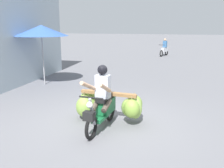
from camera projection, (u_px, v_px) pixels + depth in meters
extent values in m
plane|color=slate|center=(107.00, 121.00, 6.54)|extent=(120.00, 120.00, 0.00)
torus|color=black|center=(91.00, 127.00, 5.49)|extent=(0.13, 0.57, 0.56)
torus|color=black|center=(110.00, 110.00, 6.58)|extent=(0.13, 0.57, 0.56)
cube|color=#196638|center=(100.00, 118.00, 5.93)|extent=(0.29, 0.58, 0.08)
cube|color=#196638|center=(106.00, 106.00, 6.25)|extent=(0.34, 0.66, 0.36)
cube|color=black|center=(105.00, 98.00, 6.13)|extent=(0.32, 0.62, 0.10)
cylinder|color=gray|center=(92.00, 112.00, 5.46)|extent=(0.10, 0.29, 0.69)
cylinder|color=black|center=(91.00, 98.00, 5.34)|extent=(0.56, 0.09, 0.04)
sphere|color=silver|center=(90.00, 105.00, 5.30)|extent=(0.14, 0.14, 0.14)
cube|color=black|center=(89.00, 116.00, 5.32)|extent=(0.25, 0.18, 0.20)
cube|color=#196638|center=(91.00, 115.00, 5.42)|extent=(0.13, 0.29, 0.04)
cube|color=olive|center=(108.00, 94.00, 6.33)|extent=(1.50, 0.25, 0.08)
cube|color=olive|center=(111.00, 93.00, 6.50)|extent=(1.35, 0.21, 0.06)
ellipsoid|color=#83A645|center=(84.00, 107.00, 6.57)|extent=(0.59, 0.56, 0.55)
cylinder|color=#998459|center=(84.00, 95.00, 6.49)|extent=(0.02, 0.02, 0.18)
ellipsoid|color=#85A948|center=(86.00, 102.00, 6.73)|extent=(0.38, 0.34, 0.56)
cylinder|color=#998459|center=(85.00, 91.00, 6.66)|extent=(0.02, 0.02, 0.09)
ellipsoid|color=#89AC4B|center=(91.00, 102.00, 6.88)|extent=(0.49, 0.45, 0.63)
cylinder|color=#998459|center=(91.00, 90.00, 6.80)|extent=(0.02, 0.02, 0.10)
ellipsoid|color=#8BAE4D|center=(128.00, 108.00, 6.24)|extent=(0.44, 0.42, 0.46)
cylinder|color=#998459|center=(128.00, 98.00, 6.18)|extent=(0.02, 0.02, 0.13)
ellipsoid|color=#8BAF4E|center=(135.00, 109.00, 6.26)|extent=(0.39, 0.37, 0.54)
cylinder|color=#998459|center=(136.00, 97.00, 6.19)|extent=(0.02, 0.02, 0.12)
ellipsoid|color=olive|center=(132.00, 109.00, 6.10)|extent=(0.48, 0.45, 0.47)
cylinder|color=#998459|center=(132.00, 99.00, 6.04)|extent=(0.02, 0.02, 0.11)
ellipsoid|color=#7DA040|center=(135.00, 104.00, 6.44)|extent=(0.48, 0.45, 0.46)
cylinder|color=#998459|center=(135.00, 95.00, 6.38)|extent=(0.02, 0.02, 0.10)
cube|color=#B2B7C6|center=(103.00, 86.00, 5.94)|extent=(0.36, 0.25, 0.56)
sphere|color=black|center=(102.00, 70.00, 5.83)|extent=(0.24, 0.24, 0.24)
cylinder|color=tan|center=(105.00, 88.00, 5.55)|extent=(0.11, 0.72, 0.39)
cylinder|color=tan|center=(89.00, 86.00, 5.68)|extent=(0.21, 0.72, 0.39)
cylinder|color=#4C4238|center=(107.00, 106.00, 5.89)|extent=(0.17, 0.45, 0.27)
cylinder|color=#4C4238|center=(96.00, 104.00, 5.98)|extent=(0.17, 0.45, 0.27)
torus|color=black|center=(161.00, 53.00, 19.61)|extent=(0.25, 0.52, 0.52)
torus|color=black|center=(167.00, 52.00, 20.50)|extent=(0.25, 0.52, 0.52)
cube|color=silver|center=(165.00, 50.00, 20.08)|extent=(0.52, 0.93, 0.32)
cylinder|color=black|center=(162.00, 45.00, 19.50)|extent=(0.48, 0.20, 0.04)
cube|color=#386699|center=(165.00, 44.00, 19.99)|extent=(0.35, 0.29, 0.52)
sphere|color=tan|center=(165.00, 40.00, 19.89)|extent=(0.20, 0.20, 0.20)
cylinder|color=#99999E|center=(43.00, 60.00, 10.33)|extent=(0.05, 0.05, 2.14)
cone|color=#3860B2|center=(41.00, 30.00, 10.05)|extent=(2.18, 2.18, 0.44)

